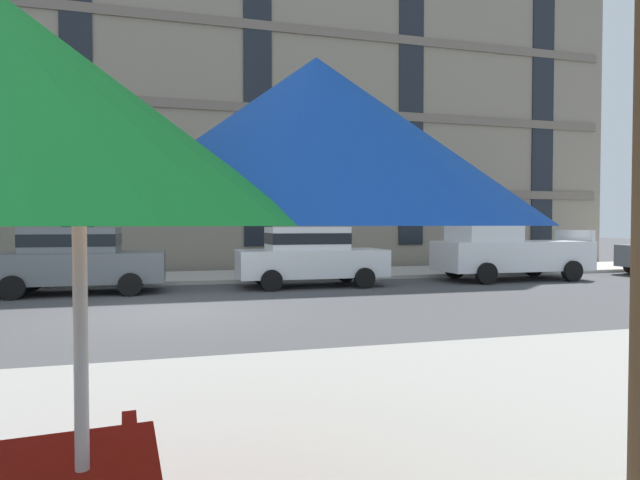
% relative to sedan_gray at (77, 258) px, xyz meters
% --- Properties ---
extents(ground_plane, '(120.00, 120.00, 0.00)m').
position_rel_sedan_gray_xyz_m(ground_plane, '(2.39, -3.70, -0.95)').
color(ground_plane, '#424244').
extents(sidewalk_far, '(56.00, 3.60, 0.12)m').
position_rel_sedan_gray_xyz_m(sidewalk_far, '(2.39, 3.10, -0.89)').
color(sidewalk_far, '#B2ADA3').
rests_on(sidewalk_far, ground).
extents(apartment_building, '(39.03, 12.08, 19.20)m').
position_rel_sedan_gray_xyz_m(apartment_building, '(2.39, 11.29, 8.65)').
color(apartment_building, gray).
rests_on(apartment_building, ground).
extents(sedan_gray, '(4.40, 1.98, 1.78)m').
position_rel_sedan_gray_xyz_m(sedan_gray, '(0.00, 0.00, 0.00)').
color(sedan_gray, slate).
rests_on(sedan_gray, ground).
extents(sedan_white, '(4.40, 1.98, 1.78)m').
position_rel_sedan_gray_xyz_m(sedan_white, '(6.41, 0.00, 0.00)').
color(sedan_white, silver).
rests_on(sedan_white, ground).
extents(pickup_white, '(5.10, 2.12, 2.20)m').
position_rel_sedan_gray_xyz_m(pickup_white, '(13.14, 0.00, 0.08)').
color(pickup_white, silver).
rests_on(pickup_white, ground).
extents(patio_umbrella, '(3.75, 3.75, 2.44)m').
position_rel_sedan_gray_xyz_m(patio_umbrella, '(2.23, -12.70, 1.15)').
color(patio_umbrella, silver).
rests_on(patio_umbrella, ground).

